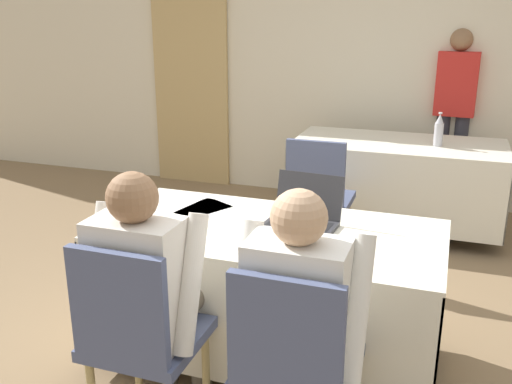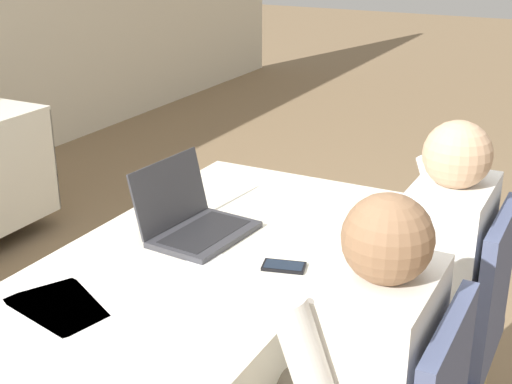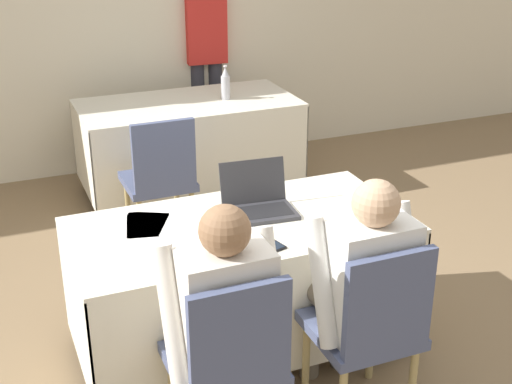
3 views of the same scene
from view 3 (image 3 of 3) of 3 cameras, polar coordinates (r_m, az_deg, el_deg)
ground_plane at (r=3.85m, az=-1.20°, el=-12.34°), size 24.00×24.00×0.00m
wall_back at (r=5.97m, az=-11.66°, el=14.25°), size 12.00×0.06×2.70m
conference_table_near at (r=3.56m, az=-1.27°, el=-5.06°), size 1.65×0.82×0.73m
conference_table_far at (r=5.54m, az=-5.42°, el=5.47°), size 1.65×0.82×0.73m
laptop at (r=3.58m, az=0.20°, el=-0.92°), size 0.37×0.31×0.24m
cell_phone at (r=3.27m, az=1.32°, el=-4.22°), size 0.10×0.14×0.01m
paper_beside_laptop at (r=3.34m, az=-2.11°, el=-3.69°), size 0.32×0.36×0.00m
paper_centre_table at (r=3.51m, az=-8.60°, el=-2.53°), size 0.27×0.34×0.00m
paper_left_edge at (r=3.50m, az=-9.06°, el=-2.63°), size 0.32×0.36×0.00m
water_bottle at (r=5.51m, az=-2.46°, el=8.63°), size 0.07×0.07×0.26m
chair_near_left at (r=2.92m, az=-2.13°, el=-13.30°), size 0.44×0.44×0.91m
chair_near_right at (r=3.16m, az=9.14°, el=-10.48°), size 0.44×0.44×0.91m
chair_far_spare at (r=4.69m, az=-7.66°, el=1.31°), size 0.44×0.44×0.91m
person_checkered_shirt at (r=2.91m, az=-2.90°, el=-9.64°), size 0.50×0.52×1.17m
person_white_shirt at (r=3.15m, az=8.36°, el=-7.11°), size 0.50×0.52×1.17m
person_red_shirt at (r=6.22m, az=-4.05°, el=10.90°), size 0.35×0.23×1.59m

